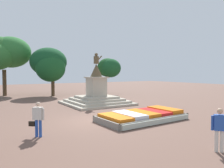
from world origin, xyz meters
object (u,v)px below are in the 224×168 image
pedestrian_with_handbag (38,118)px  pedestrian_near_planter (219,127)px  statue_monument (96,95)px  flower_planter (143,116)px

pedestrian_with_handbag → pedestrian_near_planter: pedestrian_near_planter is taller
statue_monument → flower_planter: bearing=-96.3°
pedestrian_with_handbag → pedestrian_near_planter: size_ratio=0.98×
pedestrian_with_handbag → pedestrian_near_planter: bearing=-46.4°
flower_planter → pedestrian_near_planter: bearing=-101.1°
flower_planter → statue_monument: (0.82, 7.53, 0.54)m
statue_monument → pedestrian_near_planter: (-1.90, -13.03, 0.13)m
flower_planter → statue_monument: size_ratio=0.99×
flower_planter → pedestrian_with_handbag: pedestrian_with_handbag is taller
statue_monument → pedestrian_with_handbag: (-6.98, -7.69, 0.09)m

